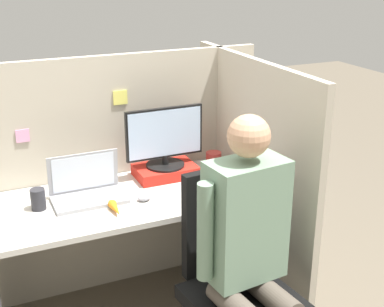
{
  "coord_description": "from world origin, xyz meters",
  "views": [
    {
      "loc": [
        -0.7,
        -2.15,
        1.93
      ],
      "look_at": [
        0.33,
        0.16,
        0.98
      ],
      "focal_mm": 50.0,
      "sensor_mm": 36.0,
      "label": 1
    }
  ],
  "objects_px": {
    "laptop": "(87,191)",
    "office_chair": "(234,274)",
    "paper_box": "(165,171)",
    "person": "(250,244)",
    "pen_cup": "(38,199)",
    "coffee_mug": "(214,160)",
    "stapler": "(224,174)",
    "carrot_toy": "(116,209)",
    "monitor": "(165,138)"
  },
  "relations": [
    {
      "from": "coffee_mug",
      "to": "pen_cup",
      "type": "relative_size",
      "value": 0.95
    },
    {
      "from": "office_chair",
      "to": "coffee_mug",
      "type": "distance_m",
      "value": 0.84
    },
    {
      "from": "coffee_mug",
      "to": "stapler",
      "type": "bearing_deg",
      "value": -94.86
    },
    {
      "from": "person",
      "to": "pen_cup",
      "type": "height_order",
      "value": "person"
    },
    {
      "from": "stapler",
      "to": "coffee_mug",
      "type": "relative_size",
      "value": 1.38
    },
    {
      "from": "stapler",
      "to": "carrot_toy",
      "type": "relative_size",
      "value": 0.92
    },
    {
      "from": "stapler",
      "to": "office_chair",
      "type": "height_order",
      "value": "office_chair"
    },
    {
      "from": "carrot_toy",
      "to": "pen_cup",
      "type": "bearing_deg",
      "value": 149.35
    },
    {
      "from": "monitor",
      "to": "person",
      "type": "height_order",
      "value": "person"
    },
    {
      "from": "paper_box",
      "to": "office_chair",
      "type": "height_order",
      "value": "office_chair"
    },
    {
      "from": "paper_box",
      "to": "laptop",
      "type": "bearing_deg",
      "value": -165.75
    },
    {
      "from": "laptop",
      "to": "person",
      "type": "relative_size",
      "value": 0.28
    },
    {
      "from": "person",
      "to": "pen_cup",
      "type": "xyz_separation_m",
      "value": [
        -0.76,
        0.78,
        0.02
      ]
    },
    {
      "from": "monitor",
      "to": "pen_cup",
      "type": "height_order",
      "value": "monitor"
    },
    {
      "from": "paper_box",
      "to": "laptop",
      "type": "distance_m",
      "value": 0.5
    },
    {
      "from": "laptop",
      "to": "pen_cup",
      "type": "xyz_separation_m",
      "value": [
        -0.25,
        -0.01,
        0.01
      ]
    },
    {
      "from": "paper_box",
      "to": "office_chair",
      "type": "distance_m",
      "value": 0.8
    },
    {
      "from": "office_chair",
      "to": "monitor",
      "type": "bearing_deg",
      "value": 93.58
    },
    {
      "from": "carrot_toy",
      "to": "pen_cup",
      "type": "distance_m",
      "value": 0.39
    },
    {
      "from": "pen_cup",
      "to": "monitor",
      "type": "bearing_deg",
      "value": 10.68
    },
    {
      "from": "paper_box",
      "to": "monitor",
      "type": "relative_size",
      "value": 0.76
    },
    {
      "from": "person",
      "to": "pen_cup",
      "type": "bearing_deg",
      "value": 134.39
    },
    {
      "from": "coffee_mug",
      "to": "monitor",
      "type": "bearing_deg",
      "value": 177.62
    },
    {
      "from": "stapler",
      "to": "coffee_mug",
      "type": "bearing_deg",
      "value": 85.14
    },
    {
      "from": "laptop",
      "to": "coffee_mug",
      "type": "height_order",
      "value": "laptop"
    },
    {
      "from": "laptop",
      "to": "office_chair",
      "type": "bearing_deg",
      "value": -50.24
    },
    {
      "from": "monitor",
      "to": "person",
      "type": "distance_m",
      "value": 0.94
    },
    {
      "from": "paper_box",
      "to": "stapler",
      "type": "height_order",
      "value": "paper_box"
    },
    {
      "from": "coffee_mug",
      "to": "carrot_toy",
      "type": "bearing_deg",
      "value": -154.96
    },
    {
      "from": "person",
      "to": "laptop",
      "type": "bearing_deg",
      "value": 122.82
    },
    {
      "from": "laptop",
      "to": "office_chair",
      "type": "distance_m",
      "value": 0.87
    },
    {
      "from": "monitor",
      "to": "stapler",
      "type": "distance_m",
      "value": 0.39
    },
    {
      "from": "paper_box",
      "to": "laptop",
      "type": "height_order",
      "value": "laptop"
    },
    {
      "from": "person",
      "to": "coffee_mug",
      "type": "relative_size",
      "value": 12.86
    },
    {
      "from": "carrot_toy",
      "to": "stapler",
      "type": "bearing_deg",
      "value": 13.65
    },
    {
      "from": "laptop",
      "to": "pen_cup",
      "type": "bearing_deg",
      "value": -176.95
    },
    {
      "from": "monitor",
      "to": "coffee_mug",
      "type": "distance_m",
      "value": 0.35
    },
    {
      "from": "laptop",
      "to": "paper_box",
      "type": "bearing_deg",
      "value": 14.25
    },
    {
      "from": "laptop",
      "to": "stapler",
      "type": "distance_m",
      "value": 0.77
    },
    {
      "from": "laptop",
      "to": "person",
      "type": "distance_m",
      "value": 0.94
    },
    {
      "from": "stapler",
      "to": "coffee_mug",
      "type": "xyz_separation_m",
      "value": [
        0.01,
        0.16,
        0.02
      ]
    },
    {
      "from": "stapler",
      "to": "office_chair",
      "type": "relative_size",
      "value": 0.14
    },
    {
      "from": "person",
      "to": "pen_cup",
      "type": "distance_m",
      "value": 1.09
    },
    {
      "from": "monitor",
      "to": "carrot_toy",
      "type": "xyz_separation_m",
      "value": [
        -0.4,
        -0.34,
        -0.21
      ]
    },
    {
      "from": "pen_cup",
      "to": "stapler",
      "type": "bearing_deg",
      "value": -1.91
    },
    {
      "from": "coffee_mug",
      "to": "pen_cup",
      "type": "bearing_deg",
      "value": -173.08
    },
    {
      "from": "carrot_toy",
      "to": "person",
      "type": "xyz_separation_m",
      "value": [
        0.43,
        -0.58,
        0.01
      ]
    },
    {
      "from": "laptop",
      "to": "stapler",
      "type": "relative_size",
      "value": 2.61
    },
    {
      "from": "monitor",
      "to": "laptop",
      "type": "relative_size",
      "value": 1.22
    },
    {
      "from": "stapler",
      "to": "pen_cup",
      "type": "xyz_separation_m",
      "value": [
        -1.02,
        0.03,
        0.03
      ]
    }
  ]
}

